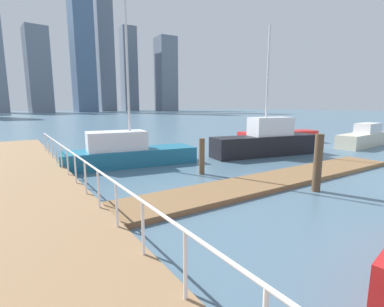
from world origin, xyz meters
The scene contains 14 objects.
ground_plane centered at (0.00, 20.00, 0.00)m, with size 300.00×300.00×0.00m, color slate.
floating_dock centered at (4.05, 11.77, 0.09)m, with size 15.10×2.00×0.18m, color olive.
boardwalk_railing centered at (-3.15, 10.25, 1.23)m, with size 0.06×26.67×1.08m.
dock_piling_0 centered at (4.36, 10.10, 1.07)m, with size 0.31×0.31×2.14m, color brown.
dock_piling_1 centered at (2.33, 14.60, 0.84)m, with size 0.26×0.26×1.67m, color brown.
moored_boat_0 centered at (8.61, 16.42, 0.91)m, with size 7.29×2.90×7.83m.
moored_boat_1 centered at (0.15, 18.38, 0.72)m, with size 7.13×2.92×9.84m.
moored_boat_3 centered at (13.72, 19.87, 0.64)m, with size 7.13×3.17×1.75m.
moored_boat_5 centered at (17.93, 15.04, 0.68)m, with size 5.90×2.05×1.75m.
skyline_tower_3 centered at (8.03, 135.34, 16.59)m, with size 8.29×8.92×33.17m, color slate.
skyline_tower_4 centered at (25.46, 135.33, 30.04)m, with size 8.24×10.21×60.07m, color slate.
skyline_tower_5 centered at (38.83, 147.33, 38.12)m, with size 7.54×6.47×76.25m, color slate.
skyline_tower_6 centered at (52.90, 153.13, 21.51)m, with size 7.32×8.69×43.02m, color slate.
skyline_tower_7 centered at (67.42, 138.65, 18.56)m, with size 9.02×10.36×37.13m, color slate.
Camera 1 is at (-5.11, 4.16, 3.18)m, focal length 26.50 mm.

